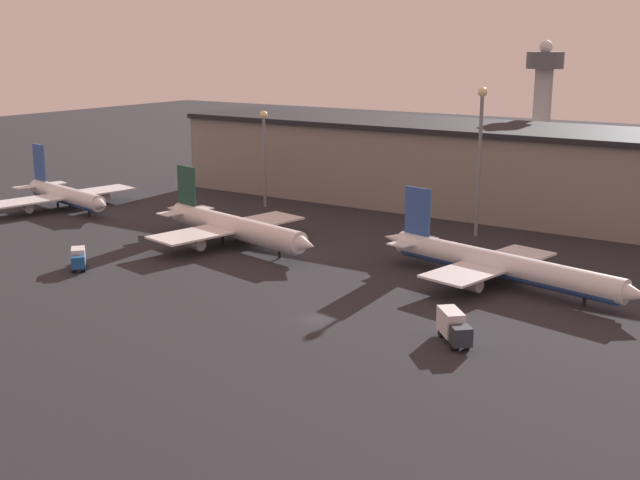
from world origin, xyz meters
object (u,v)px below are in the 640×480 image
object	(u,v)px
service_vehicle_1	(453,326)
control_tower	(542,104)
airplane_2	(499,265)
airplane_1	(233,227)
service_vehicle_2	(78,258)
airplane_0	(65,195)

from	to	relation	value
service_vehicle_1	control_tower	world-z (taller)	control_tower
airplane_2	service_vehicle_1	world-z (taller)	airplane_2
airplane_1	airplane_2	xyz separation A→B (m)	(50.34, 3.39, -0.20)
service_vehicle_2	service_vehicle_1	bearing A→B (deg)	44.66
airplane_1	control_tower	bearing A→B (deg)	83.46
service_vehicle_1	control_tower	bearing A→B (deg)	150.26
control_tower	airplane_1	bearing A→B (deg)	-108.54
airplane_0	service_vehicle_1	distance (m)	110.64
service_vehicle_1	control_tower	distance (m)	113.16
service_vehicle_2	control_tower	size ratio (longest dim) A/B	0.15
airplane_0	airplane_2	world-z (taller)	airplane_0
airplane_2	service_vehicle_1	xyz separation A→B (m)	(4.32, -26.29, -1.17)
service_vehicle_2	control_tower	world-z (taller)	control_tower
airplane_2	service_vehicle_1	distance (m)	26.67
airplane_2	service_vehicle_2	world-z (taller)	airplane_2
airplane_1	service_vehicle_1	bearing A→B (deg)	-10.74
airplane_1	service_vehicle_1	world-z (taller)	airplane_1
service_vehicle_1	control_tower	xyz separation A→B (m)	(-26.00, 108.36, 19.66)
airplane_0	control_tower	distance (m)	116.13
service_vehicle_1	control_tower	size ratio (longest dim) A/B	0.19
service_vehicle_2	control_tower	distance (m)	120.61
control_tower	service_vehicle_1	bearing A→B (deg)	-76.51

